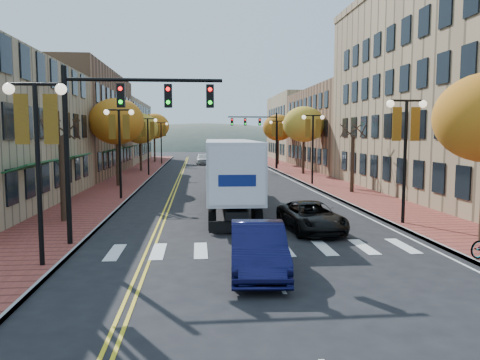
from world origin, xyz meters
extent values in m
plane|color=black|center=(0.00, 0.00, 0.00)|extent=(200.00, 200.00, 0.00)
cube|color=brown|center=(-9.00, 32.50, 0.07)|extent=(4.00, 85.00, 0.15)
cube|color=brown|center=(9.00, 32.50, 0.07)|extent=(4.00, 85.00, 0.15)
cube|color=brown|center=(-17.00, 36.00, 5.50)|extent=(12.00, 24.00, 11.00)
cube|color=#9E8966|center=(-17.00, 61.00, 4.75)|extent=(12.00, 26.00, 9.50)
cube|color=brown|center=(18.50, 42.00, 5.00)|extent=(15.00, 24.00, 10.00)
cube|color=#9E8966|center=(18.50, 64.00, 5.50)|extent=(15.00, 20.00, 11.00)
cylinder|color=#382619|center=(-9.00, 8.00, 2.25)|extent=(0.28, 0.28, 4.20)
cylinder|color=#382619|center=(-9.00, 24.00, 2.60)|extent=(0.28, 0.28, 4.90)
ellipsoid|color=orange|center=(-9.00, 24.00, 5.46)|extent=(4.48, 4.48, 3.81)
cylinder|color=#382619|center=(-9.00, 40.00, 2.42)|extent=(0.28, 0.28, 4.55)
ellipsoid|color=gold|center=(-9.00, 40.00, 5.07)|extent=(4.16, 4.16, 3.54)
cylinder|color=#382619|center=(-9.00, 58.00, 2.67)|extent=(0.28, 0.28, 5.04)
ellipsoid|color=orange|center=(-9.00, 58.00, 5.62)|extent=(4.61, 4.61, 3.92)
cylinder|color=#382619|center=(9.00, 18.00, 2.25)|extent=(0.28, 0.28, 4.20)
cylinder|color=#382619|center=(9.00, 34.00, 2.60)|extent=(0.28, 0.28, 4.90)
ellipsoid|color=gold|center=(9.00, 34.00, 5.46)|extent=(4.48, 4.48, 3.81)
cylinder|color=#382619|center=(9.00, 50.00, 2.53)|extent=(0.28, 0.28, 4.76)
ellipsoid|color=orange|center=(9.00, 50.00, 5.30)|extent=(4.35, 4.35, 3.70)
cylinder|color=black|center=(-7.50, 0.00, 3.00)|extent=(0.16, 0.16, 6.00)
cylinder|color=black|center=(-7.50, 0.00, 6.00)|extent=(1.60, 0.10, 0.10)
sphere|color=#FFF2CC|center=(-8.30, 0.00, 5.85)|extent=(0.36, 0.36, 0.36)
sphere|color=#FFF2CC|center=(-6.70, 0.00, 5.85)|extent=(0.36, 0.36, 0.36)
cube|color=orange|center=(-7.95, 0.00, 4.90)|extent=(0.45, 0.03, 1.60)
cube|color=orange|center=(-7.05, 0.00, 4.90)|extent=(0.45, 0.03, 1.60)
cylinder|color=black|center=(-7.50, 16.00, 3.00)|extent=(0.16, 0.16, 6.00)
cylinder|color=black|center=(-7.50, 16.00, 6.00)|extent=(1.60, 0.10, 0.10)
sphere|color=#FFF2CC|center=(-8.30, 16.00, 5.85)|extent=(0.36, 0.36, 0.36)
sphere|color=#FFF2CC|center=(-6.70, 16.00, 5.85)|extent=(0.36, 0.36, 0.36)
cube|color=orange|center=(-7.95, 16.00, 4.90)|extent=(0.45, 0.03, 1.60)
cube|color=orange|center=(-7.05, 16.00, 4.90)|extent=(0.45, 0.03, 1.60)
cylinder|color=black|center=(-7.50, 34.00, 3.00)|extent=(0.16, 0.16, 6.00)
cylinder|color=black|center=(-7.50, 34.00, 6.00)|extent=(1.60, 0.10, 0.10)
sphere|color=#FFF2CC|center=(-8.30, 34.00, 5.85)|extent=(0.36, 0.36, 0.36)
sphere|color=#FFF2CC|center=(-6.70, 34.00, 5.85)|extent=(0.36, 0.36, 0.36)
cube|color=orange|center=(-7.95, 34.00, 4.90)|extent=(0.45, 0.03, 1.60)
cube|color=orange|center=(-7.05, 34.00, 4.90)|extent=(0.45, 0.03, 1.60)
cylinder|color=black|center=(-7.50, 52.00, 3.00)|extent=(0.16, 0.16, 6.00)
cylinder|color=black|center=(-7.50, 52.00, 6.00)|extent=(1.60, 0.10, 0.10)
sphere|color=#FFF2CC|center=(-8.30, 52.00, 5.85)|extent=(0.36, 0.36, 0.36)
sphere|color=#FFF2CC|center=(-6.70, 52.00, 5.85)|extent=(0.36, 0.36, 0.36)
cube|color=orange|center=(-7.95, 52.00, 4.90)|extent=(0.45, 0.03, 1.60)
cube|color=orange|center=(-7.05, 52.00, 4.90)|extent=(0.45, 0.03, 1.60)
cylinder|color=black|center=(7.50, 6.00, 3.00)|extent=(0.16, 0.16, 6.00)
cylinder|color=black|center=(7.50, 6.00, 6.00)|extent=(1.60, 0.10, 0.10)
sphere|color=#FFF2CC|center=(6.70, 6.00, 5.85)|extent=(0.36, 0.36, 0.36)
sphere|color=#FFF2CC|center=(8.30, 6.00, 5.85)|extent=(0.36, 0.36, 0.36)
cube|color=orange|center=(7.05, 6.00, 4.90)|extent=(0.45, 0.03, 1.60)
cube|color=orange|center=(7.95, 6.00, 4.90)|extent=(0.45, 0.03, 1.60)
cylinder|color=black|center=(7.50, 24.00, 3.00)|extent=(0.16, 0.16, 6.00)
cylinder|color=black|center=(7.50, 24.00, 6.00)|extent=(1.60, 0.10, 0.10)
sphere|color=#FFF2CC|center=(6.70, 24.00, 5.85)|extent=(0.36, 0.36, 0.36)
sphere|color=#FFF2CC|center=(8.30, 24.00, 5.85)|extent=(0.36, 0.36, 0.36)
cube|color=orange|center=(7.05, 24.00, 4.90)|extent=(0.45, 0.03, 1.60)
cube|color=orange|center=(7.95, 24.00, 4.90)|extent=(0.45, 0.03, 1.60)
cylinder|color=black|center=(7.50, 42.00, 3.00)|extent=(0.16, 0.16, 6.00)
cylinder|color=black|center=(7.50, 42.00, 6.00)|extent=(1.60, 0.10, 0.10)
sphere|color=#FFF2CC|center=(6.70, 42.00, 5.85)|extent=(0.36, 0.36, 0.36)
sphere|color=#FFF2CC|center=(8.30, 42.00, 5.85)|extent=(0.36, 0.36, 0.36)
cube|color=orange|center=(7.05, 42.00, 4.90)|extent=(0.45, 0.03, 1.60)
cube|color=orange|center=(7.95, 42.00, 4.90)|extent=(0.45, 0.03, 1.60)
cylinder|color=black|center=(-7.40, 3.00, 3.50)|extent=(0.20, 0.20, 7.00)
cylinder|color=black|center=(-4.40, 3.00, 6.50)|extent=(6.00, 0.14, 0.14)
cube|color=black|center=(-5.30, 3.00, 5.90)|extent=(0.30, 0.25, 0.90)
sphere|color=#FF0C0C|center=(-5.30, 2.86, 6.15)|extent=(0.16, 0.16, 0.16)
cube|color=black|center=(-3.50, 3.00, 5.90)|extent=(0.30, 0.25, 0.90)
sphere|color=#FF0C0C|center=(-3.50, 2.86, 6.15)|extent=(0.16, 0.16, 0.16)
cube|color=black|center=(-1.88, 3.00, 5.90)|extent=(0.30, 0.25, 0.90)
sphere|color=#FF0C0C|center=(-1.88, 2.86, 6.15)|extent=(0.16, 0.16, 0.16)
cylinder|color=black|center=(7.40, 42.00, 3.50)|extent=(0.20, 0.20, 7.00)
cylinder|color=black|center=(4.40, 42.00, 6.50)|extent=(6.00, 0.14, 0.14)
cube|color=black|center=(5.30, 42.00, 5.90)|extent=(0.30, 0.25, 0.90)
sphere|color=#FF0C0C|center=(5.30, 41.86, 6.15)|extent=(0.16, 0.16, 0.16)
cube|color=black|center=(3.50, 42.00, 5.90)|extent=(0.30, 0.25, 0.90)
sphere|color=#FF0C0C|center=(3.50, 41.86, 6.15)|extent=(0.16, 0.16, 0.16)
cube|color=black|center=(1.88, 42.00, 5.90)|extent=(0.30, 0.25, 0.90)
sphere|color=#FF0C0C|center=(1.88, 41.86, 6.15)|extent=(0.16, 0.16, 0.16)
cube|color=black|center=(-0.55, 10.98, 0.86)|extent=(1.32, 13.23, 0.36)
cube|color=silver|center=(-0.55, 10.98, 2.64)|extent=(2.94, 13.27, 2.85)
cube|color=black|center=(-0.36, 19.11, 1.68)|extent=(2.61, 3.11, 2.54)
cylinder|color=black|center=(-1.74, 5.73, 0.51)|extent=(0.38, 1.02, 1.02)
cylinder|color=black|center=(0.39, 5.68, 0.51)|extent=(0.38, 1.02, 1.02)
cylinder|color=black|center=(-1.71, 6.95, 0.51)|extent=(0.38, 1.02, 1.02)
cylinder|color=black|center=(0.42, 6.90, 0.51)|extent=(0.38, 1.02, 1.02)
cylinder|color=black|center=(-1.46, 17.92, 0.51)|extent=(0.38, 1.02, 1.02)
cylinder|color=black|center=(0.67, 17.87, 0.51)|extent=(0.38, 1.02, 1.02)
cylinder|color=black|center=(-1.41, 20.15, 0.51)|extent=(0.38, 1.02, 1.02)
cylinder|color=black|center=(0.73, 20.10, 0.51)|extent=(0.38, 1.02, 1.02)
imported|color=#0D0E35|center=(-0.50, -1.08, 0.80)|extent=(2.04, 4.96, 1.60)
imported|color=black|center=(2.76, 5.12, 0.67)|extent=(2.64, 5.00, 1.34)
imported|color=silver|center=(-1.64, 52.40, 0.81)|extent=(2.19, 4.88, 1.63)
imported|color=#B7B8C0|center=(1.93, 55.51, 0.61)|extent=(1.96, 4.32, 1.23)
imported|color=#B1B2B9|center=(3.42, 65.64, 0.82)|extent=(2.28, 5.11, 1.63)
camera|label=1|loc=(-2.39, -15.53, 4.44)|focal=35.00mm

